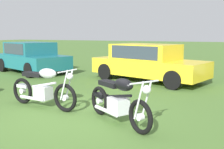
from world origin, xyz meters
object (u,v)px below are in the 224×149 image
at_px(motorcycle_black, 118,100).
at_px(car_yellow, 147,61).
at_px(car_teal, 31,56).
at_px(motorcycle_silver, 43,88).

height_order(motorcycle_black, car_yellow, car_yellow).
distance_m(motorcycle_black, car_teal, 8.38).
bearing_deg(motorcycle_silver, car_teal, 140.56).
xyz_separation_m(motorcycle_silver, motorcycle_black, (2.18, -0.29, -0.01)).
distance_m(motorcycle_silver, car_teal, 6.53).
bearing_deg(motorcycle_black, car_teal, 174.84).
xyz_separation_m(motorcycle_black, car_teal, (-6.77, 4.92, 0.31)).
xyz_separation_m(car_teal, car_yellow, (5.69, 0.15, 0.00)).
relative_size(motorcycle_black, car_yellow, 0.39).
height_order(motorcycle_black, car_teal, car_teal).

